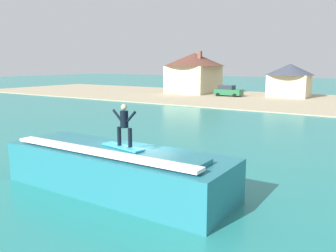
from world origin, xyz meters
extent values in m
plane|color=#247D78|center=(0.00, 0.00, 0.00)|extent=(260.00, 260.00, 0.00)
cube|color=#226F7C|center=(-0.60, -1.20, 0.85)|extent=(9.92, 3.26, 1.70)
cube|color=#226F7C|center=(-0.60, -1.61, 1.80)|extent=(8.43, 1.47, 0.19)
cube|color=white|center=(-0.60, -2.26, 1.85)|extent=(8.93, 0.59, 0.12)
cube|color=#33A5CC|center=(-0.08, -1.39, 1.94)|extent=(2.12, 0.87, 0.06)
cube|color=black|center=(-0.08, -1.39, 1.97)|extent=(1.87, 0.39, 0.01)
cylinder|color=black|center=(-0.29, -1.34, 2.35)|extent=(0.16, 0.16, 0.75)
cylinder|color=black|center=(0.26, -1.34, 2.35)|extent=(0.16, 0.16, 0.75)
cylinder|color=black|center=(-0.02, -1.34, 3.05)|extent=(0.32, 0.32, 0.66)
sphere|color=tan|center=(-0.02, -1.34, 3.53)|extent=(0.24, 0.24, 0.24)
cylinder|color=black|center=(-0.37, -1.34, 3.19)|extent=(0.46, 0.10, 0.46)
cylinder|color=black|center=(0.34, -1.34, 3.19)|extent=(0.46, 0.10, 0.46)
cube|color=tan|center=(0.00, 38.63, 0.06)|extent=(120.00, 26.23, 0.12)
cube|color=#23663D|center=(-13.18, 40.28, 0.77)|extent=(4.35, 1.89, 0.90)
cube|color=#262D38|center=(-13.51, 40.28, 1.54)|extent=(2.39, 1.70, 0.64)
cylinder|color=black|center=(-11.77, 41.28, 0.32)|extent=(0.64, 0.22, 0.64)
cylinder|color=black|center=(-11.77, 39.29, 0.32)|extent=(0.64, 0.22, 0.64)
cylinder|color=black|center=(-14.60, 41.28, 0.32)|extent=(0.64, 0.22, 0.64)
cylinder|color=black|center=(-14.60, 39.29, 0.32)|extent=(0.64, 0.22, 0.64)
cube|color=beige|center=(-21.22, 43.42, 2.42)|extent=(7.23, 8.83, 4.84)
cone|color=brown|center=(-21.22, 43.42, 5.98)|extent=(10.95, 10.95, 2.29)
cube|color=brown|center=(-19.41, 42.10, 6.48)|extent=(0.60, 0.60, 1.80)
cube|color=beige|center=(-4.71, 43.95, 1.77)|extent=(5.88, 4.74, 3.53)
cone|color=#383D4C|center=(-4.71, 43.95, 4.38)|extent=(7.30, 7.30, 1.71)
camera|label=1|loc=(8.65, -11.67, 5.18)|focal=37.06mm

